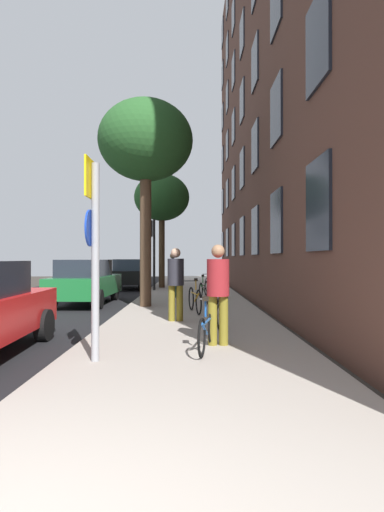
{
  "coord_description": "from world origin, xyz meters",
  "views": [
    {
      "loc": [
        1.06,
        -1.86,
        1.67
      ],
      "look_at": [
        1.13,
        9.3,
        1.74
      ],
      "focal_mm": 28.45,
      "sensor_mm": 36.0,
      "label": 1
    }
  ],
  "objects_px": {
    "sign_post": "(94,243)",
    "pedestrian_1": "(176,279)",
    "car_2": "(130,274)",
    "pedestrian_0": "(218,288)",
    "bicycle_1": "(215,310)",
    "tree_far": "(162,198)",
    "bicycle_2": "(195,299)",
    "bicycle_5": "(209,284)",
    "traffic_light": "(152,242)",
    "tree_near": "(146,143)",
    "bicycle_3": "(211,293)",
    "car_1": "(86,281)",
    "bicycle_0": "(207,329)",
    "pedestrian_2": "(173,272)",
    "bicycle_4": "(204,288)"
  },
  "relations": [
    {
      "from": "sign_post",
      "to": "pedestrian_1",
      "type": "height_order",
      "value": "sign_post"
    },
    {
      "from": "sign_post",
      "to": "car_2",
      "type": "bearing_deg",
      "value": 96.47
    },
    {
      "from": "sign_post",
      "to": "pedestrian_0",
      "type": "bearing_deg",
      "value": 29.53
    },
    {
      "from": "bicycle_1",
      "to": "pedestrian_1",
      "type": "distance_m",
      "value": 1.4
    },
    {
      "from": "tree_far",
      "to": "bicycle_2",
      "type": "xyz_separation_m",
      "value": [
        1.64,
        -10.02,
        -4.38
      ]
    },
    {
      "from": "bicycle_5",
      "to": "sign_post",
      "type": "bearing_deg",
      "value": -100.61
    },
    {
      "from": "traffic_light",
      "to": "car_2",
      "type": "height_order",
      "value": "traffic_light"
    },
    {
      "from": "bicycle_5",
      "to": "pedestrian_1",
      "type": "xyz_separation_m",
      "value": [
        -1.26,
        -8.78,
        0.68
      ]
    },
    {
      "from": "tree_near",
      "to": "bicycle_2",
      "type": "relative_size",
      "value": 3.87
    },
    {
      "from": "bicycle_3",
      "to": "car_1",
      "type": "bearing_deg",
      "value": 171.35
    },
    {
      "from": "bicycle_0",
      "to": "bicycle_1",
      "type": "relative_size",
      "value": 0.99
    },
    {
      "from": "sign_post",
      "to": "pedestrian_2",
      "type": "xyz_separation_m",
      "value": [
        0.78,
        10.12,
        -0.78
      ]
    },
    {
      "from": "tree_far",
      "to": "tree_near",
      "type": "bearing_deg",
      "value": -89.63
    },
    {
      "from": "tree_far",
      "to": "bicycle_3",
      "type": "height_order",
      "value": "tree_far"
    },
    {
      "from": "tree_far",
      "to": "bicycle_3",
      "type": "bearing_deg",
      "value": -73.67
    },
    {
      "from": "sign_post",
      "to": "bicycle_5",
      "type": "bearing_deg",
      "value": 79.39
    },
    {
      "from": "sign_post",
      "to": "pedestrian_2",
      "type": "relative_size",
      "value": 1.73
    },
    {
      "from": "bicycle_1",
      "to": "bicycle_2",
      "type": "bearing_deg",
      "value": 100.2
    },
    {
      "from": "tree_far",
      "to": "bicycle_4",
      "type": "height_order",
      "value": "tree_far"
    },
    {
      "from": "bicycle_2",
      "to": "pedestrian_0",
      "type": "xyz_separation_m",
      "value": [
        0.36,
        -4.38,
        0.64
      ]
    },
    {
      "from": "bicycle_1",
      "to": "bicycle_4",
      "type": "height_order",
      "value": "bicycle_1"
    },
    {
      "from": "tree_near",
      "to": "bicycle_3",
      "type": "relative_size",
      "value": 3.98
    },
    {
      "from": "bicycle_0",
      "to": "pedestrian_1",
      "type": "relative_size",
      "value": 0.92
    },
    {
      "from": "bicycle_0",
      "to": "pedestrian_2",
      "type": "relative_size",
      "value": 0.94
    },
    {
      "from": "bicycle_5",
      "to": "car_2",
      "type": "height_order",
      "value": "car_2"
    },
    {
      "from": "sign_post",
      "to": "tree_near",
      "type": "xyz_separation_m",
      "value": [
        0.02,
        7.04,
        3.53
      ]
    },
    {
      "from": "traffic_light",
      "to": "bicycle_3",
      "type": "distance_m",
      "value": 6.72
    },
    {
      "from": "traffic_light",
      "to": "bicycle_4",
      "type": "bearing_deg",
      "value": -55.07
    },
    {
      "from": "sign_post",
      "to": "bicycle_4",
      "type": "bearing_deg",
      "value": 78.86
    },
    {
      "from": "tree_near",
      "to": "pedestrian_0",
      "type": "height_order",
      "value": "tree_near"
    },
    {
      "from": "tree_far",
      "to": "pedestrian_2",
      "type": "xyz_separation_m",
      "value": [
        0.81,
        -5.39,
        -3.76
      ]
    },
    {
      "from": "bicycle_4",
      "to": "pedestrian_0",
      "type": "distance_m",
      "value": 9.2
    },
    {
      "from": "tree_far",
      "to": "bicycle_0",
      "type": "relative_size",
      "value": 3.64
    },
    {
      "from": "tree_far",
      "to": "car_1",
      "type": "height_order",
      "value": "tree_far"
    },
    {
      "from": "sign_post",
      "to": "car_2",
      "type": "distance_m",
      "value": 16.33
    },
    {
      "from": "pedestrian_1",
      "to": "pedestrian_2",
      "type": "height_order",
      "value": "pedestrian_1"
    },
    {
      "from": "bicycle_1",
      "to": "tree_far",
      "type": "bearing_deg",
      "value": 99.46
    },
    {
      "from": "bicycle_1",
      "to": "car_2",
      "type": "relative_size",
      "value": 0.38
    },
    {
      "from": "tree_near",
      "to": "bicycle_1",
      "type": "bearing_deg",
      "value": -62.96
    },
    {
      "from": "bicycle_5",
      "to": "bicycle_2",
      "type": "bearing_deg",
      "value": -96.1
    },
    {
      "from": "tree_far",
      "to": "bicycle_5",
      "type": "relative_size",
      "value": 3.83
    },
    {
      "from": "car_2",
      "to": "bicycle_3",
      "type": "bearing_deg",
      "value": -64.03
    },
    {
      "from": "bicycle_3",
      "to": "bicycle_4",
      "type": "xyz_separation_m",
      "value": [
        -0.18,
        2.4,
        -0.02
      ]
    },
    {
      "from": "traffic_light",
      "to": "car_2",
      "type": "distance_m",
      "value": 3.29
    },
    {
      "from": "traffic_light",
      "to": "bicycle_3",
      "type": "bearing_deg",
      "value": -66.11
    },
    {
      "from": "car_1",
      "to": "bicycle_3",
      "type": "bearing_deg",
      "value": -8.65
    },
    {
      "from": "tree_far",
      "to": "bicycle_1",
      "type": "distance_m",
      "value": 13.34
    },
    {
      "from": "traffic_light",
      "to": "bicycle_4",
      "type": "distance_m",
      "value": 4.68
    },
    {
      "from": "bicycle_1",
      "to": "pedestrian_2",
      "type": "xyz_separation_m",
      "value": [
        -1.26,
        7.03,
        0.64
      ]
    },
    {
      "from": "bicycle_0",
      "to": "bicycle_2",
      "type": "relative_size",
      "value": 0.96
    }
  ]
}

